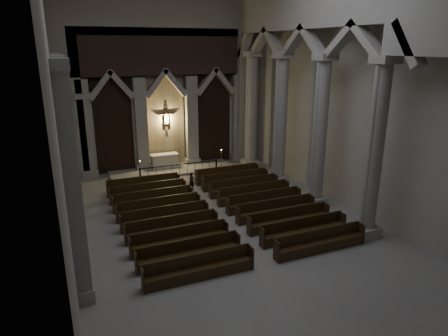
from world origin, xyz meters
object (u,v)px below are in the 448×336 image
(candle_stand_right, at_px, (221,164))
(altar_rail, at_px, (180,169))
(candle_stand_left, at_px, (141,177))
(worshipper, at_px, (192,182))
(altar, at_px, (165,161))
(pews, at_px, (217,211))

(candle_stand_right, bearing_deg, altar_rail, -164.05)
(candle_stand_left, relative_size, worshipper, 1.34)
(altar_rail, bearing_deg, altar, 99.14)
(worshipper, bearing_deg, pews, -110.00)
(altar_rail, height_order, pews, altar_rail)
(altar_rail, xyz_separation_m, worshipper, (0.04, -2.42, -0.13))
(altar, xyz_separation_m, worshipper, (0.43, -4.82, -0.09))
(pews, bearing_deg, candle_stand_left, 110.54)
(candle_stand_right, bearing_deg, altar, 158.84)
(altar_rail, xyz_separation_m, candle_stand_left, (-2.53, 0.12, -0.28))
(altar_rail, height_order, worshipper, worshipper)
(candle_stand_right, distance_m, pews, 8.29)
(candle_stand_left, xyz_separation_m, worshipper, (2.57, -2.54, 0.15))
(altar_rail, height_order, candle_stand_left, candle_stand_left)
(candle_stand_right, bearing_deg, pews, -113.79)
(altar, bearing_deg, worshipper, -84.95)
(candle_stand_right, xyz_separation_m, worshipper, (-3.30, -3.38, 0.16))
(altar_rail, xyz_separation_m, pews, (-0.00, -6.63, -0.37))
(altar, xyz_separation_m, pews, (0.39, -9.03, -0.33))
(altar_rail, xyz_separation_m, candle_stand_right, (3.34, 0.96, -0.29))
(altar_rail, distance_m, pews, 6.64)
(worshipper, bearing_deg, altar_rail, 71.50)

